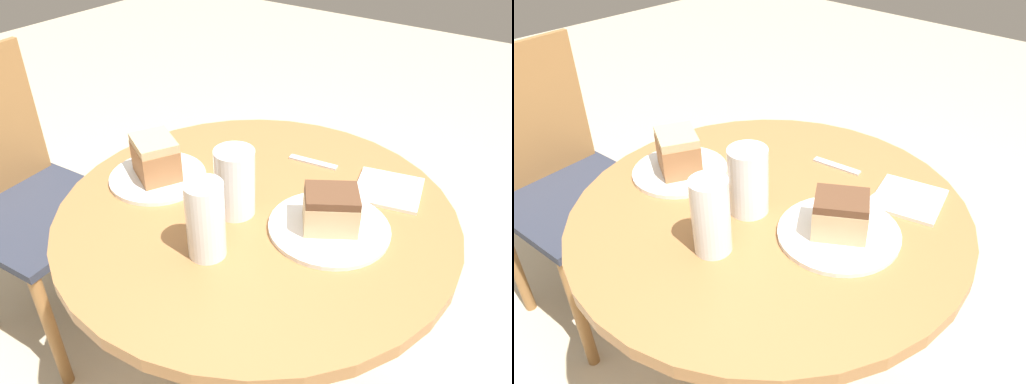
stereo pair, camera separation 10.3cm
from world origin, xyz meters
TOP-DOWN VIEW (x-y plane):
  - table at (0.00, 0.00)m, footprint 0.84×0.84m
  - chair at (-0.10, 0.80)m, footprint 0.45×0.45m
  - plate_near at (0.02, -0.16)m, footprint 0.24×0.24m
  - plate_far at (-0.04, 0.25)m, footprint 0.22×0.22m
  - cake_slice_near at (0.02, -0.16)m, footprint 0.13×0.13m
  - cake_slice_far at (-0.04, 0.25)m, footprint 0.13×0.13m
  - glass_lemonade at (-0.17, -0.01)m, footprint 0.07×0.07m
  - glass_water at (-0.04, 0.03)m, footprint 0.08×0.08m
  - napkin_stack at (0.22, -0.20)m, footprint 0.17×0.17m
  - fork at (0.17, -0.15)m, footprint 0.18×0.03m
  - spoon at (0.23, -0.01)m, footprint 0.03×0.12m

SIDE VIEW (x-z plane):
  - chair at x=-0.10m, z-range 0.03..0.93m
  - table at x=0.00m, z-range 0.21..0.95m
  - fork at x=0.17m, z-range 0.73..0.74m
  - spoon at x=0.23m, z-range 0.73..0.74m
  - napkin_stack at x=0.22m, z-range 0.73..0.74m
  - plate_near at x=0.02m, z-range 0.73..0.74m
  - plate_far at x=-0.04m, z-range 0.73..0.74m
  - cake_slice_near at x=0.02m, z-range 0.74..0.82m
  - cake_slice_far at x=-0.04m, z-range 0.74..0.84m
  - glass_water at x=-0.04m, z-range 0.72..0.87m
  - glass_lemonade at x=-0.17m, z-range 0.72..0.88m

